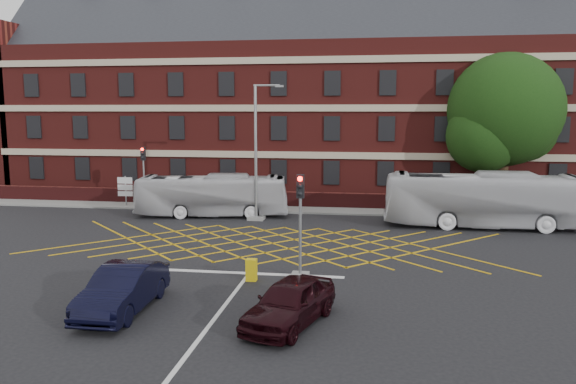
# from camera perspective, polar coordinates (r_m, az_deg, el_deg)

# --- Properties ---
(ground) EXTENTS (120.00, 120.00, 0.00)m
(ground) POSITION_cam_1_polar(r_m,az_deg,el_deg) (27.25, -2.34, -6.21)
(ground) COLOR black
(ground) RESTS_ON ground
(victorian_building) EXTENTS (51.00, 12.17, 20.40)m
(victorian_building) POSITION_cam_1_polar(r_m,az_deg,el_deg) (48.14, 2.95, 9.48)
(victorian_building) COLOR maroon
(victorian_building) RESTS_ON ground
(boundary_wall) EXTENTS (56.00, 0.50, 1.10)m
(boundary_wall) POSITION_cam_1_polar(r_m,az_deg,el_deg) (39.72, 1.22, -0.80)
(boundary_wall) COLOR #4A1314
(boundary_wall) RESTS_ON ground
(far_pavement) EXTENTS (60.00, 3.00, 0.12)m
(far_pavement) POSITION_cam_1_polar(r_m,az_deg,el_deg) (38.82, 1.03, -1.74)
(far_pavement) COLOR slate
(far_pavement) RESTS_ON ground
(box_junction_hatching) EXTENTS (8.22, 8.22, 0.02)m
(box_junction_hatching) POSITION_cam_1_polar(r_m,az_deg,el_deg) (29.15, -1.59, -5.22)
(box_junction_hatching) COLOR #CC990C
(box_junction_hatching) RESTS_ON ground
(stop_line) EXTENTS (8.00, 0.30, 0.02)m
(stop_line) POSITION_cam_1_polar(r_m,az_deg,el_deg) (23.94, -3.95, -8.25)
(stop_line) COLOR silver
(stop_line) RESTS_ON ground
(centre_line) EXTENTS (0.15, 14.00, 0.02)m
(centre_line) POSITION_cam_1_polar(r_m,az_deg,el_deg) (18.01, -8.58, -14.00)
(centre_line) COLOR silver
(centre_line) RESTS_ON ground
(bus_left) EXTENTS (10.04, 3.72, 2.73)m
(bus_left) POSITION_cam_1_polar(r_m,az_deg,el_deg) (36.68, -7.71, -0.34)
(bus_left) COLOR silver
(bus_left) RESTS_ON ground
(bus_right) EXTENTS (11.74, 2.89, 3.26)m
(bus_right) POSITION_cam_1_polar(r_m,az_deg,el_deg) (34.78, 19.42, -0.77)
(bus_right) COLOR silver
(bus_right) RESTS_ON ground
(car_navy) EXTENTS (1.69, 4.74, 1.56)m
(car_navy) POSITION_cam_1_polar(r_m,az_deg,el_deg) (20.23, -16.43, -9.42)
(car_navy) COLOR black
(car_navy) RESTS_ON ground
(car_maroon) EXTENTS (3.00, 4.67, 1.48)m
(car_maroon) POSITION_cam_1_polar(r_m,az_deg,el_deg) (18.27, 0.17, -11.13)
(car_maroon) COLOR black
(car_maroon) RESTS_ON ground
(deciduous_tree) EXTENTS (8.07, 7.96, 10.86)m
(deciduous_tree) POSITION_cam_1_polar(r_m,az_deg,el_deg) (42.69, 21.06, 7.07)
(deciduous_tree) COLOR black
(deciduous_tree) RESTS_ON ground
(traffic_light_near) EXTENTS (0.70, 0.70, 4.27)m
(traffic_light_near) POSITION_cam_1_polar(r_m,az_deg,el_deg) (22.85, 1.25, -4.49)
(traffic_light_near) COLOR slate
(traffic_light_near) RESTS_ON ground
(traffic_light_far) EXTENTS (0.70, 0.70, 4.27)m
(traffic_light_far) POSITION_cam_1_polar(r_m,az_deg,el_deg) (41.11, -14.41, 0.96)
(traffic_light_far) COLOR slate
(traffic_light_far) RESTS_ON ground
(street_lamp) EXTENTS (2.25, 1.00, 8.39)m
(street_lamp) POSITION_cam_1_polar(r_m,az_deg,el_deg) (35.03, -3.17, 1.75)
(street_lamp) COLOR slate
(street_lamp) RESTS_ON ground
(direction_signs) EXTENTS (1.10, 0.16, 2.20)m
(direction_signs) POSITION_cam_1_polar(r_m,az_deg,el_deg) (41.51, -16.21, 0.42)
(direction_signs) COLOR gray
(direction_signs) RESTS_ON ground
(utility_cabinet) EXTENTS (0.42, 0.36, 0.89)m
(utility_cabinet) POSITION_cam_1_polar(r_m,az_deg,el_deg) (22.88, -3.74, -7.90)
(utility_cabinet) COLOR gold
(utility_cabinet) RESTS_ON ground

